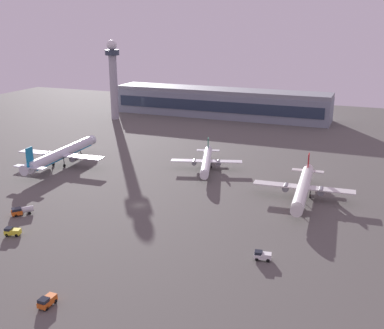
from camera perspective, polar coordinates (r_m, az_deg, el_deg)
ground_plane at (r=147.60m, az=-6.46°, el=-4.95°), size 416.00×416.00×0.00m
terminal_building at (r=281.76m, az=3.51°, el=7.53°), size 128.54×22.40×16.40m
control_tower at (r=274.78m, az=-9.59°, el=10.77°), size 8.00×8.00×44.77m
airplane_mid_apron at (r=154.30m, az=13.42°, el=-2.72°), size 32.37×41.57×10.66m
airplane_taxiway_distant at (r=192.36m, az=-15.66°, el=1.25°), size 36.83×47.32×12.14m
airplane_far_stand at (r=179.93m, az=1.77°, el=0.42°), size 27.23×34.65×9.09m
fuel_truck at (r=148.07m, az=-20.08°, el=-5.30°), size 5.71×6.14×2.35m
maintenance_van at (r=102.45m, az=-17.28°, el=-15.63°), size 2.05×4.16×2.25m
cargo_loader at (r=115.80m, az=8.56°, el=-10.92°), size 4.40×2.59×2.25m
baggage_tractor at (r=135.39m, az=-21.08°, el=-7.63°), size 4.52×3.05×2.25m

